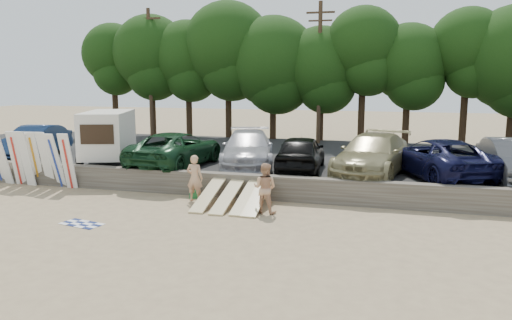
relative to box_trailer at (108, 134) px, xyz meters
The scene contains 28 objects.
ground 9.14m from the box_trailer, 38.30° to the right, with size 120.00×120.00×0.00m, color tan.
seawall 7.59m from the box_trailer, 19.77° to the right, with size 44.00×0.50×1.00m, color #6B6356.
parking_lot 8.76m from the box_trailer, 35.63° to the left, with size 44.00×14.50×0.70m, color #282828.
treeline 14.76m from the box_trailer, 58.27° to the left, with size 33.00×6.57×9.56m.
utility_poles 14.19m from the box_trailer, 49.48° to the left, with size 25.80×0.26×9.00m.
box_trailer is the anchor object (origin of this frame).
car_0 5.14m from the box_trailer, behind, with size 1.76×5.05×1.66m, color navy.
car_1 3.74m from the box_trailer, ahead, with size 2.76×5.98×1.66m, color #153B20.
car_2 7.13m from the box_trailer, ahead, with size 2.39×5.88×1.71m, color #AFAEB4.
car_3 9.74m from the box_trailer, ahead, with size 1.97×4.89×1.67m, color black.
car_4 12.95m from the box_trailer, ahead, with size 2.51×6.17×1.79m, color #8E855A.
car_5 15.70m from the box_trailer, ahead, with size 2.78×6.02×1.67m, color black.
surfboard_upright_1 4.87m from the box_trailer, 139.72° to the right, with size 0.50×0.06×2.60m, color white.
surfboard_upright_2 4.30m from the box_trailer, 134.30° to the right, with size 0.50×0.06×2.60m, color white.
surfboard_upright_3 3.98m from the box_trailer, 126.89° to the right, with size 0.50×0.06×2.60m, color white.
surfboard_upright_4 3.65m from the box_trailer, 125.04° to the right, with size 0.50×0.06×2.60m, color white.
surfboard_upright_5 3.36m from the box_trailer, 115.91° to the right, with size 0.50×0.06×2.60m, color white.
surfboard_upright_6 3.28m from the box_trailer, 104.64° to the right, with size 0.50×0.06×2.60m, color white.
surfboard_upright_7 3.26m from the box_trailer, 91.94° to the right, with size 0.50×0.06×2.60m, color white.
surfboard_low_0 8.14m from the box_trailer, 29.80° to the right, with size 0.56×3.00×0.07m, color #D3BE85.
surfboard_low_1 8.86m from the box_trailer, 27.48° to the right, with size 0.56×3.00×0.07m, color #D3BE85.
surfboard_low_2 9.49m from the box_trailer, 24.91° to the right, with size 0.56×3.00×0.07m, color #D3BE85.
surfboard_low_3 9.92m from the box_trailer, 24.06° to the right, with size 0.56×3.00×0.07m, color #D3BE85.
beachgoer_a 7.22m from the box_trailer, 30.23° to the right, with size 0.69×0.45×1.89m, color tan.
beachgoer_b 10.44m from the box_trailer, 25.92° to the right, with size 0.91×0.71×1.86m, color tan.
cooler 6.97m from the box_trailer, 27.69° to the right, with size 0.38×0.30×0.32m, color #227F3D.
gear_bag 9.29m from the box_trailer, 22.80° to the right, with size 0.30×0.25×0.22m, color orange.
beach_towel 8.74m from the box_trailer, 64.32° to the right, with size 1.50×1.50×0.00m, color white.
Camera 1 is at (6.90, -16.34, 4.94)m, focal length 35.00 mm.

